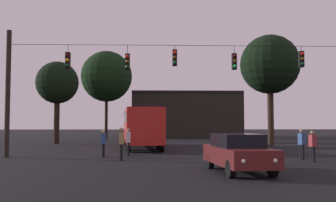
# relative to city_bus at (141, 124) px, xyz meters

# --- Properties ---
(ground_plane) EXTENTS (168.00, 168.00, 0.00)m
(ground_plane) POSITION_rel_city_bus_xyz_m (2.62, 0.79, -1.87)
(ground_plane) COLOR black
(ground_plane) RESTS_ON ground
(overhead_signal_span) EXTENTS (20.30, 0.44, 7.32)m
(overhead_signal_span) POSITION_rel_city_bus_xyz_m (2.62, -7.82, 2.42)
(overhead_signal_span) COLOR black
(overhead_signal_span) RESTS_ON ground
(city_bus) EXTENTS (3.55, 11.19, 3.00)m
(city_bus) POSITION_rel_city_bus_xyz_m (0.00, 0.00, 0.00)
(city_bus) COLOR #B21E19
(city_bus) RESTS_ON ground
(car_near_right) EXTENTS (2.30, 4.49, 1.52)m
(car_near_right) POSITION_rel_city_bus_xyz_m (4.39, -14.80, -1.07)
(car_near_right) COLOR #511919
(car_near_right) RESTS_ON ground
(pedestrian_crossing_left) EXTENTS (0.28, 0.39, 1.57)m
(pedestrian_crossing_left) POSITION_rel_city_bus_xyz_m (8.92, -11.12, -0.99)
(pedestrian_crossing_left) COLOR black
(pedestrian_crossing_left) RESTS_ON ground
(pedestrian_crossing_center) EXTENTS (0.33, 0.41, 1.63)m
(pedestrian_crossing_center) POSITION_rel_city_bus_xyz_m (8.88, -9.83, -0.95)
(pedestrian_crossing_center) COLOR black
(pedestrian_crossing_center) RESTS_ON ground
(pedestrian_crossing_right) EXTENTS (0.26, 0.37, 1.63)m
(pedestrian_crossing_right) POSITION_rel_city_bus_xyz_m (-0.50, -7.32, -0.95)
(pedestrian_crossing_right) COLOR black
(pedestrian_crossing_right) RESTS_ON ground
(pedestrian_near_bus) EXTENTS (0.24, 0.36, 1.71)m
(pedestrian_near_bus) POSITION_rel_city_bus_xyz_m (-0.67, -9.93, -0.89)
(pedestrian_near_bus) COLOR black
(pedestrian_near_bus) RESTS_ON ground
(pedestrian_trailing) EXTENTS (0.26, 0.37, 1.58)m
(pedestrian_trailing) POSITION_rel_city_bus_xyz_m (-1.87, -8.00, -0.98)
(pedestrian_trailing) COLOR black
(pedestrian_trailing) RESTS_ON ground
(corner_building) EXTENTS (14.17, 11.53, 6.04)m
(corner_building) POSITION_rel_city_bus_xyz_m (5.20, 23.64, 1.15)
(corner_building) COLOR black
(corner_building) RESTS_ON ground
(tree_left_silhouette) EXTENTS (5.11, 5.11, 9.57)m
(tree_left_silhouette) POSITION_rel_city_bus_xyz_m (10.98, 2.48, 5.10)
(tree_left_silhouette) COLOR #2D2116
(tree_left_silhouette) RESTS_ON ground
(tree_behind_building) EXTENTS (3.98, 3.98, 7.74)m
(tree_behind_building) POSITION_rel_city_bus_xyz_m (-8.17, 6.19, 3.82)
(tree_behind_building) COLOR black
(tree_behind_building) RESTS_ON ground
(tree_right_far) EXTENTS (5.71, 5.71, 10.02)m
(tree_right_far) POSITION_rel_city_bus_xyz_m (-4.40, 12.85, 5.29)
(tree_right_far) COLOR black
(tree_right_far) RESTS_ON ground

